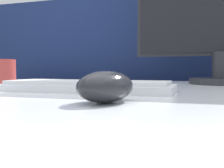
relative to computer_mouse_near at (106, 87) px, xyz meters
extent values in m
cube|color=navy|center=(-0.08, 0.92, -0.18)|extent=(5.00, 0.03, 1.16)
ellipsoid|color=#232328|center=(0.00, 0.00, 0.00)|extent=(0.10, 0.12, 0.05)
cube|color=white|center=(-0.10, 0.18, -0.02)|extent=(0.39, 0.14, 0.02)
cube|color=silver|center=(-0.10, 0.18, 0.00)|extent=(0.36, 0.13, 0.01)
cylinder|color=#28282D|center=(0.22, 0.57, -0.01)|extent=(0.22, 0.22, 0.02)
cylinder|color=#28282D|center=(0.22, 0.57, 0.04)|extent=(0.07, 0.07, 0.09)
cylinder|color=#A33833|center=(-0.38, 0.23, 0.01)|extent=(0.08, 0.08, 0.08)
camera|label=1|loc=(0.12, -0.36, 0.03)|focal=42.00mm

